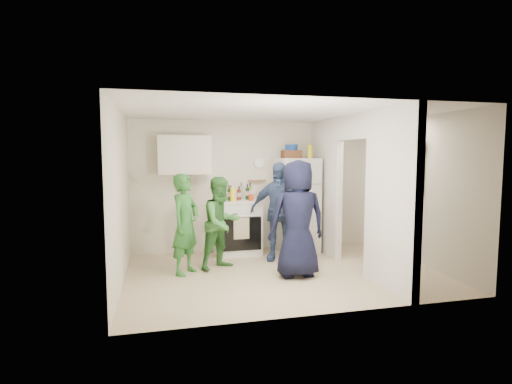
{
  "coord_description": "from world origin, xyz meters",
  "views": [
    {
      "loc": [
        -1.86,
        -5.89,
        1.86
      ],
      "look_at": [
        -0.33,
        0.4,
        1.25
      ],
      "focal_mm": 28.0,
      "sensor_mm": 36.0,
      "label": 1
    }
  ],
  "objects_px": {
    "person_green_left": "(185,224)",
    "person_denim": "(278,211)",
    "fridge": "(297,205)",
    "yellow_cup_stack_top": "(310,152)",
    "stove": "(237,227)",
    "person_navy": "(298,219)",
    "blue_bowl": "(291,147)",
    "wicker_basket": "(291,154)",
    "person_green_center": "(221,223)",
    "person_nook": "(388,212)"
  },
  "relations": [
    {
      "from": "person_green_left",
      "to": "person_denim",
      "type": "relative_size",
      "value": 0.91
    },
    {
      "from": "person_green_left",
      "to": "person_denim",
      "type": "distance_m",
      "value": 1.7
    },
    {
      "from": "fridge",
      "to": "yellow_cup_stack_top",
      "type": "distance_m",
      "value": 1.05
    },
    {
      "from": "stove",
      "to": "person_navy",
      "type": "distance_m",
      "value": 1.77
    },
    {
      "from": "stove",
      "to": "fridge",
      "type": "bearing_deg",
      "value": -1.48
    },
    {
      "from": "blue_bowl",
      "to": "person_green_left",
      "type": "relative_size",
      "value": 0.15
    },
    {
      "from": "wicker_basket",
      "to": "stove",
      "type": "bearing_deg",
      "value": -178.92
    },
    {
      "from": "yellow_cup_stack_top",
      "to": "person_denim",
      "type": "relative_size",
      "value": 0.14
    },
    {
      "from": "yellow_cup_stack_top",
      "to": "person_green_center",
      "type": "bearing_deg",
      "value": -157.04
    },
    {
      "from": "person_navy",
      "to": "person_green_center",
      "type": "bearing_deg",
      "value": -33.36
    },
    {
      "from": "stove",
      "to": "wicker_basket",
      "type": "distance_m",
      "value": 1.72
    },
    {
      "from": "yellow_cup_stack_top",
      "to": "person_navy",
      "type": "xyz_separation_m",
      "value": [
        -0.77,
        -1.48,
        -1.02
      ]
    },
    {
      "from": "fridge",
      "to": "person_green_left",
      "type": "xyz_separation_m",
      "value": [
        -2.19,
        -1.04,
        -0.11
      ]
    },
    {
      "from": "stove",
      "to": "wicker_basket",
      "type": "height_order",
      "value": "wicker_basket"
    },
    {
      "from": "stove",
      "to": "blue_bowl",
      "type": "xyz_separation_m",
      "value": [
        1.06,
        0.02,
        1.49
      ]
    },
    {
      "from": "wicker_basket",
      "to": "blue_bowl",
      "type": "distance_m",
      "value": 0.13
    },
    {
      "from": "stove",
      "to": "person_nook",
      "type": "height_order",
      "value": "person_nook"
    },
    {
      "from": "yellow_cup_stack_top",
      "to": "person_denim",
      "type": "bearing_deg",
      "value": -147.21
    },
    {
      "from": "yellow_cup_stack_top",
      "to": "person_denim",
      "type": "distance_m",
      "value": 1.39
    },
    {
      "from": "fridge",
      "to": "blue_bowl",
      "type": "relative_size",
      "value": 7.46
    },
    {
      "from": "person_denim",
      "to": "yellow_cup_stack_top",
      "type": "bearing_deg",
      "value": 62.62
    },
    {
      "from": "fridge",
      "to": "blue_bowl",
      "type": "distance_m",
      "value": 1.11
    },
    {
      "from": "stove",
      "to": "person_navy",
      "type": "bearing_deg",
      "value": -69.01
    },
    {
      "from": "person_denim",
      "to": "person_nook",
      "type": "relative_size",
      "value": 1.04
    },
    {
      "from": "fridge",
      "to": "person_green_center",
      "type": "height_order",
      "value": "fridge"
    },
    {
      "from": "person_green_center",
      "to": "yellow_cup_stack_top",
      "type": "bearing_deg",
      "value": -7.88
    },
    {
      "from": "fridge",
      "to": "person_denim",
      "type": "relative_size",
      "value": 1.04
    },
    {
      "from": "person_green_left",
      "to": "person_green_center",
      "type": "xyz_separation_m",
      "value": [
        0.59,
        0.16,
        -0.03
      ]
    },
    {
      "from": "wicker_basket",
      "to": "person_green_left",
      "type": "height_order",
      "value": "wicker_basket"
    },
    {
      "from": "yellow_cup_stack_top",
      "to": "person_green_left",
      "type": "bearing_deg",
      "value": -158.78
    },
    {
      "from": "person_green_center",
      "to": "person_nook",
      "type": "relative_size",
      "value": 0.91
    },
    {
      "from": "wicker_basket",
      "to": "person_navy",
      "type": "bearing_deg",
      "value": -105.32
    },
    {
      "from": "yellow_cup_stack_top",
      "to": "blue_bowl",
      "type": "bearing_deg",
      "value": 154.89
    },
    {
      "from": "person_green_left",
      "to": "blue_bowl",
      "type": "bearing_deg",
      "value": -24.66
    },
    {
      "from": "stove",
      "to": "fridge",
      "type": "distance_m",
      "value": 1.23
    },
    {
      "from": "fridge",
      "to": "stove",
      "type": "bearing_deg",
      "value": 178.52
    },
    {
      "from": "person_denim",
      "to": "person_nook",
      "type": "bearing_deg",
      "value": 19.98
    },
    {
      "from": "stove",
      "to": "person_green_left",
      "type": "height_order",
      "value": "person_green_left"
    },
    {
      "from": "stove",
      "to": "person_nook",
      "type": "distance_m",
      "value": 2.74
    },
    {
      "from": "person_navy",
      "to": "person_nook",
      "type": "xyz_separation_m",
      "value": [
        1.93,
        0.65,
        -0.07
      ]
    },
    {
      "from": "fridge",
      "to": "person_navy",
      "type": "distance_m",
      "value": 1.67
    },
    {
      "from": "person_denim",
      "to": "person_navy",
      "type": "distance_m",
      "value": 0.98
    },
    {
      "from": "wicker_basket",
      "to": "person_denim",
      "type": "relative_size",
      "value": 0.2
    },
    {
      "from": "person_green_left",
      "to": "person_nook",
      "type": "distance_m",
      "value": 3.58
    },
    {
      "from": "wicker_basket",
      "to": "person_green_center",
      "type": "distance_m",
      "value": 2.08
    },
    {
      "from": "fridge",
      "to": "person_green_left",
      "type": "bearing_deg",
      "value": -154.69
    },
    {
      "from": "person_green_center",
      "to": "person_denim",
      "type": "distance_m",
      "value": 1.09
    },
    {
      "from": "wicker_basket",
      "to": "person_green_center",
      "type": "xyz_separation_m",
      "value": [
        -1.5,
        -0.92,
        -1.11
      ]
    },
    {
      "from": "wicker_basket",
      "to": "person_nook",
      "type": "distance_m",
      "value": 2.06
    },
    {
      "from": "fridge",
      "to": "blue_bowl",
      "type": "height_order",
      "value": "blue_bowl"
    }
  ]
}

